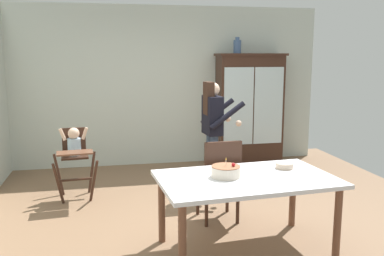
% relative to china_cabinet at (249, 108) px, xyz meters
% --- Properties ---
extents(ground_plane, '(6.24, 6.24, 0.00)m').
position_rel_china_cabinet_xyz_m(ground_plane, '(-1.39, -2.37, -0.96)').
color(ground_plane, brown).
extents(wall_back, '(5.32, 0.06, 2.70)m').
position_rel_china_cabinet_xyz_m(wall_back, '(-1.39, 0.26, 0.39)').
color(wall_back, beige).
rests_on(wall_back, ground_plane).
extents(china_cabinet, '(1.18, 0.48, 1.91)m').
position_rel_china_cabinet_xyz_m(china_cabinet, '(0.00, 0.00, 0.00)').
color(china_cabinet, '#382116').
rests_on(china_cabinet, ground_plane).
extents(ceramic_vase, '(0.13, 0.13, 0.27)m').
position_rel_china_cabinet_xyz_m(ceramic_vase, '(-0.24, 0.00, 1.07)').
color(ceramic_vase, '#3D567F').
rests_on(ceramic_vase, china_cabinet).
extents(high_chair_with_toddler, '(0.62, 0.72, 0.95)m').
position_rel_china_cabinet_xyz_m(high_chair_with_toddler, '(-2.87, -1.34, -0.31)').
color(high_chair_with_toddler, '#382116').
rests_on(high_chair_with_toddler, ground_plane).
extents(adult_person, '(0.52, 0.50, 1.53)m').
position_rel_china_cabinet_xyz_m(adult_person, '(-1.03, -1.47, 0.01)').
color(adult_person, '#33425B').
rests_on(adult_person, ground_plane).
extents(dining_table, '(1.74, 1.13, 0.74)m').
position_rel_china_cabinet_xyz_m(dining_table, '(-1.16, -3.24, -0.30)').
color(dining_table, silver).
rests_on(dining_table, ground_plane).
extents(birthday_cake, '(0.28, 0.28, 0.19)m').
position_rel_china_cabinet_xyz_m(birthday_cake, '(-1.35, -3.19, -0.17)').
color(birthday_cake, beige).
rests_on(birthday_cake, dining_table).
extents(serving_bowl, '(0.18, 0.18, 0.05)m').
position_rel_china_cabinet_xyz_m(serving_bowl, '(-0.67, -3.02, -0.19)').
color(serving_bowl, '#C6AD93').
rests_on(serving_bowl, dining_table).
extents(dining_chair_far_side, '(0.46, 0.46, 0.96)m').
position_rel_china_cabinet_xyz_m(dining_chair_far_side, '(-1.22, -2.53, -0.40)').
color(dining_chair_far_side, '#382116').
rests_on(dining_chair_far_side, ground_plane).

